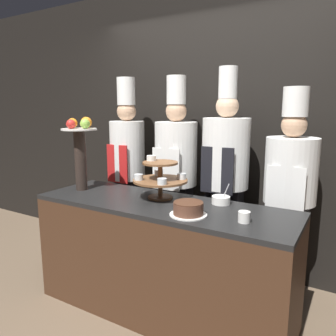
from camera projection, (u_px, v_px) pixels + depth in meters
The scene contains 12 objects.
ground_plane at pixel (138, 333), 2.35m from camera, with size 14.00×14.00×0.00m, color brown.
wall_back at pixel (214, 128), 3.21m from camera, with size 10.00×0.06×2.80m.
buffet_counter at pixel (161, 258), 2.54m from camera, with size 2.00×0.64×0.89m.
tiered_stand at pixel (160, 177), 2.55m from camera, with size 0.43×0.43×0.33m.
fruit_pedestal at pixel (80, 145), 2.78m from camera, with size 0.30×0.30×0.63m.
cake_round at pixel (188, 209), 2.16m from camera, with size 0.25×0.25×0.09m.
cup_white at pixel (244, 217), 2.03m from camera, with size 0.08×0.08×0.07m.
serving_bowl_far at pixel (221, 200), 2.42m from camera, with size 0.14×0.14×0.16m.
chef_left at pixel (128, 164), 3.34m from camera, with size 0.35×0.35×1.88m.
chef_center_left at pixel (176, 171), 3.06m from camera, with size 0.39×0.39×1.88m.
chef_center_right at pixel (225, 174), 2.82m from camera, with size 0.40×0.40×1.92m.
chef_right at pixel (290, 191), 2.57m from camera, with size 0.40×0.40×1.75m.
Camera 1 is at (1.24, -1.69, 1.60)m, focal length 35.00 mm.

